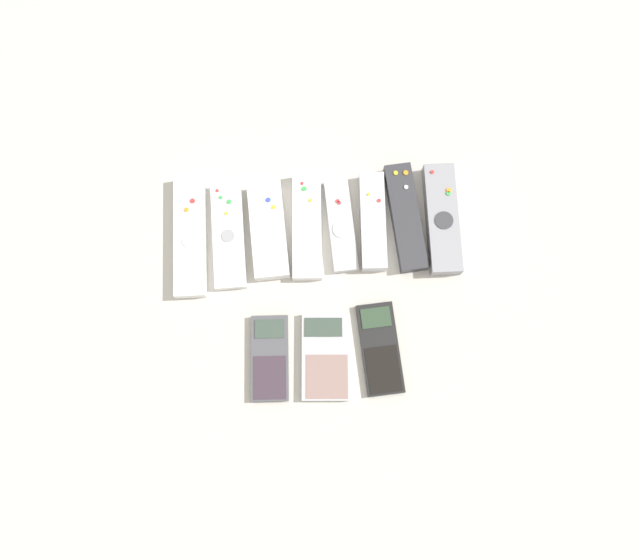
{
  "coord_description": "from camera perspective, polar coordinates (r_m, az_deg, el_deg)",
  "views": [
    {
      "loc": [
        -0.02,
        -0.19,
        1.04
      ],
      "look_at": [
        0.0,
        0.03,
        0.01
      ],
      "focal_mm": 35.0,
      "sensor_mm": 36.0,
      "label": 1
    }
  ],
  "objects": [
    {
      "name": "ground_plane",
      "position": [
        1.06,
        0.11,
        -1.78
      ],
      "size": [
        3.0,
        3.0,
        0.0
      ],
      "primitive_type": "plane",
      "color": "beige"
    },
    {
      "name": "remote_0",
      "position": [
        1.1,
        -11.79,
        3.96
      ],
      "size": [
        0.06,
        0.21,
        0.02
      ],
      "rotation": [
        0.0,
        0.0,
        -0.02
      ],
      "color": "white",
      "rests_on": "ground_plane"
    },
    {
      "name": "remote_1",
      "position": [
        1.09,
        -8.36,
        4.05
      ],
      "size": [
        0.06,
        0.19,
        0.02
      ],
      "rotation": [
        0.0,
        0.0,
        0.01
      ],
      "color": "white",
      "rests_on": "ground_plane"
    },
    {
      "name": "remote_2",
      "position": [
        1.08,
        -4.76,
        4.51
      ],
      "size": [
        0.06,
        0.17,
        0.03
      ],
      "rotation": [
        0.0,
        0.0,
        0.04
      ],
      "color": "white",
      "rests_on": "ground_plane"
    },
    {
      "name": "remote_3",
      "position": [
        1.08,
        -1.2,
        4.94
      ],
      "size": [
        0.06,
        0.19,
        0.02
      ],
      "rotation": [
        0.0,
        0.0,
        -0.06
      ],
      "color": "white",
      "rests_on": "ground_plane"
    },
    {
      "name": "remote_4",
      "position": [
        1.09,
        1.92,
        5.03
      ],
      "size": [
        0.05,
        0.17,
        0.02
      ],
      "rotation": [
        0.0,
        0.0,
        0.04
      ],
      "color": "#B7B7BC",
      "rests_on": "ground_plane"
    },
    {
      "name": "remote_5",
      "position": [
        1.09,
        4.85,
        5.35
      ],
      "size": [
        0.05,
        0.17,
        0.03
      ],
      "rotation": [
        0.0,
        0.0,
        -0.05
      ],
      "color": "silver",
      "rests_on": "ground_plane"
    },
    {
      "name": "remote_6",
      "position": [
        1.1,
        7.81,
        5.7
      ],
      "size": [
        0.06,
        0.19,
        0.02
      ],
      "rotation": [
        0.0,
        0.0,
        0.07
      ],
      "color": "#333338",
      "rests_on": "ground_plane"
    },
    {
      "name": "remote_7",
      "position": [
        1.1,
        11.09,
        5.49
      ],
      "size": [
        0.06,
        0.2,
        0.03
      ],
      "rotation": [
        0.0,
        0.0,
        -0.03
      ],
      "color": "gray",
      "rests_on": "ground_plane"
    },
    {
      "name": "calculator_0",
      "position": [
        1.04,
        -4.61,
        -7.11
      ],
      "size": [
        0.07,
        0.14,
        0.01
      ],
      "rotation": [
        0.0,
        0.0,
        -0.05
      ],
      "color": "#4C4C51",
      "rests_on": "ground_plane"
    },
    {
      "name": "calculator_1",
      "position": [
        1.04,
        0.49,
        -7.04
      ],
      "size": [
        0.09,
        0.15,
        0.01
      ],
      "rotation": [
        0.0,
        0.0,
        -0.07
      ],
      "color": "#B2B2B7",
      "rests_on": "ground_plane"
    },
    {
      "name": "calculator_2",
      "position": [
        1.05,
        5.51,
        -6.26
      ],
      "size": [
        0.07,
        0.16,
        0.01
      ],
      "rotation": [
        0.0,
        0.0,
        0.05
      ],
      "color": "black",
      "rests_on": "ground_plane"
    }
  ]
}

